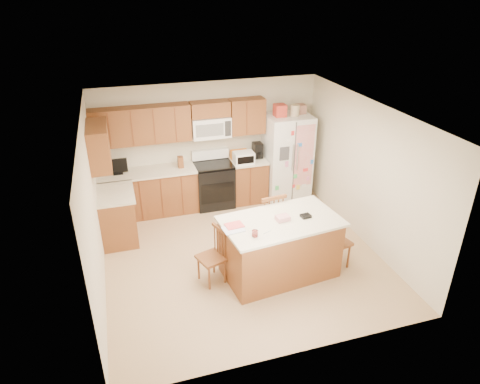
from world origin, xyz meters
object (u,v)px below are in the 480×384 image
object	(u,v)px
island	(280,247)
windsor_chair_left	(213,257)
windsor_chair_right	(335,242)
stove	(214,184)
windsor_chair_back	(269,223)
refrigerator	(287,156)

from	to	relation	value
island	windsor_chair_left	bearing A→B (deg)	173.25
windsor_chair_left	windsor_chair_right	size ratio (longest dim) A/B	0.94
stove	island	xyz separation A→B (m)	(0.43, -2.58, 0.02)
windsor_chair_back	windsor_chair_right	distance (m)	1.15
refrigerator	windsor_chair_back	distance (m)	2.12
windsor_chair_back	windsor_chair_right	size ratio (longest dim) A/B	1.12
stove	refrigerator	size ratio (longest dim) A/B	0.55
island	windsor_chair_right	distance (m)	0.93
windsor_chair_back	windsor_chair_right	bearing A→B (deg)	-43.05
windsor_chair_back	windsor_chair_right	world-z (taller)	windsor_chair_back
refrigerator	windsor_chair_left	size ratio (longest dim) A/B	2.23
stove	windsor_chair_back	size ratio (longest dim) A/B	1.04
stove	windsor_chair_left	bearing A→B (deg)	-104.14
windsor_chair_left	windsor_chair_right	bearing A→B (deg)	-5.59
refrigerator	windsor_chair_right	world-z (taller)	refrigerator
stove	windsor_chair_right	bearing A→B (deg)	-62.80
windsor_chair_right	windsor_chair_back	bearing A→B (deg)	136.95
windsor_chair_left	windsor_chair_back	bearing A→B (deg)	27.62
refrigerator	windsor_chair_left	world-z (taller)	refrigerator
windsor_chair_left	windsor_chair_back	size ratio (longest dim) A/B	0.84
island	refrigerator	bearing A→B (deg)	65.65
windsor_chair_right	refrigerator	bearing A→B (deg)	85.31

